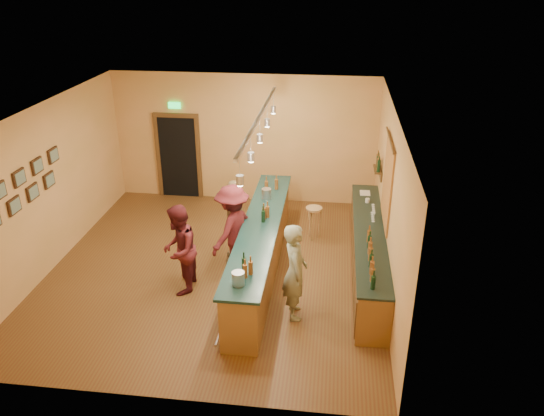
# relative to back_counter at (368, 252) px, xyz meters

# --- Properties ---
(floor) EXTENTS (7.00, 7.00, 0.00)m
(floor) POSITION_rel_back_counter_xyz_m (-2.97, -0.18, -0.49)
(floor) COLOR brown
(floor) RESTS_ON ground
(ceiling) EXTENTS (6.50, 7.00, 0.02)m
(ceiling) POSITION_rel_back_counter_xyz_m (-2.97, -0.18, 2.71)
(ceiling) COLOR silver
(ceiling) RESTS_ON wall_back
(wall_back) EXTENTS (6.50, 0.02, 3.20)m
(wall_back) POSITION_rel_back_counter_xyz_m (-2.97, 3.32, 1.11)
(wall_back) COLOR tan
(wall_back) RESTS_ON floor
(wall_front) EXTENTS (6.50, 0.02, 3.20)m
(wall_front) POSITION_rel_back_counter_xyz_m (-2.97, -3.68, 1.11)
(wall_front) COLOR tan
(wall_front) RESTS_ON floor
(wall_left) EXTENTS (0.02, 7.00, 3.20)m
(wall_left) POSITION_rel_back_counter_xyz_m (-6.22, -0.18, 1.11)
(wall_left) COLOR tan
(wall_left) RESTS_ON floor
(wall_right) EXTENTS (0.02, 7.00, 3.20)m
(wall_right) POSITION_rel_back_counter_xyz_m (0.28, -0.18, 1.11)
(wall_right) COLOR tan
(wall_right) RESTS_ON floor
(doorway) EXTENTS (1.15, 0.09, 2.48)m
(doorway) POSITION_rel_back_counter_xyz_m (-4.67, 3.30, 0.64)
(doorway) COLOR black
(doorway) RESTS_ON wall_back
(tapestry) EXTENTS (0.03, 1.40, 1.60)m
(tapestry) POSITION_rel_back_counter_xyz_m (0.26, 0.22, 1.36)
(tapestry) COLOR maroon
(tapestry) RESTS_ON wall_right
(bottle_shelf) EXTENTS (0.17, 0.55, 0.54)m
(bottle_shelf) POSITION_rel_back_counter_xyz_m (0.20, 1.72, 1.18)
(bottle_shelf) COLOR #4C2917
(bottle_shelf) RESTS_ON wall_right
(picture_grid) EXTENTS (0.06, 2.20, 0.70)m
(picture_grid) POSITION_rel_back_counter_xyz_m (-6.18, -0.93, 1.46)
(picture_grid) COLOR #382111
(picture_grid) RESTS_ON wall_left
(back_counter) EXTENTS (0.60, 4.55, 1.27)m
(back_counter) POSITION_rel_back_counter_xyz_m (0.00, 0.00, 0.00)
(back_counter) COLOR brown
(back_counter) RESTS_ON floor
(tasting_bar) EXTENTS (0.73, 5.10, 1.38)m
(tasting_bar) POSITION_rel_back_counter_xyz_m (-2.07, -0.18, 0.12)
(tasting_bar) COLOR brown
(tasting_bar) RESTS_ON floor
(pendant_track) EXTENTS (0.11, 4.60, 0.50)m
(pendant_track) POSITION_rel_back_counter_xyz_m (-2.07, -0.18, 2.50)
(pendant_track) COLOR silver
(pendant_track) RESTS_ON ceiling
(bartender) EXTENTS (0.53, 0.70, 1.74)m
(bartender) POSITION_rel_back_counter_xyz_m (-1.30, -1.50, 0.38)
(bartender) COLOR gray
(bartender) RESTS_ON floor
(customer_a) EXTENTS (0.68, 0.86, 1.70)m
(customer_a) POSITION_rel_back_counter_xyz_m (-3.44, -0.99, 0.36)
(customer_a) COLOR #59191E
(customer_a) RESTS_ON floor
(customer_b) EXTENTS (0.56, 1.07, 1.74)m
(customer_b) POSITION_rel_back_counter_xyz_m (-2.64, 0.25, 0.39)
(customer_b) COLOR #997A51
(customer_b) RESTS_ON floor
(customer_c) EXTENTS (1.09, 1.33, 1.79)m
(customer_c) POSITION_rel_back_counter_xyz_m (-2.62, -0.15, 0.41)
(customer_c) COLOR #59191E
(customer_c) RESTS_ON floor
(bar_stool) EXTENTS (0.36, 0.36, 0.73)m
(bar_stool) POSITION_rel_back_counter_xyz_m (-1.12, 1.37, 0.10)
(bar_stool) COLOR #A27549
(bar_stool) RESTS_ON floor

